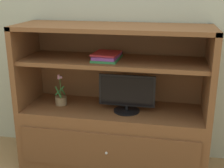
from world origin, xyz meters
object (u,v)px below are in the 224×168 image
object	(u,v)px
tv_monitor	(127,94)
magazine_stack	(107,56)
media_console	(113,122)
potted_plant	(61,99)

from	to	relation	value
tv_monitor	magazine_stack	world-z (taller)	magazine_stack
media_console	magazine_stack	size ratio (longest dim) A/B	4.86
media_console	tv_monitor	distance (m)	0.34
tv_monitor	potted_plant	size ratio (longest dim) A/B	1.68
tv_monitor	potted_plant	distance (m)	0.64
tv_monitor	magazine_stack	bearing A→B (deg)	166.63
tv_monitor	magazine_stack	xyz separation A→B (m)	(-0.19, 0.04, 0.32)
media_console	tv_monitor	xyz separation A→B (m)	(0.13, -0.05, 0.31)
potted_plant	magazine_stack	size ratio (longest dim) A/B	0.85
media_console	potted_plant	xyz separation A→B (m)	(-0.50, -0.01, 0.20)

